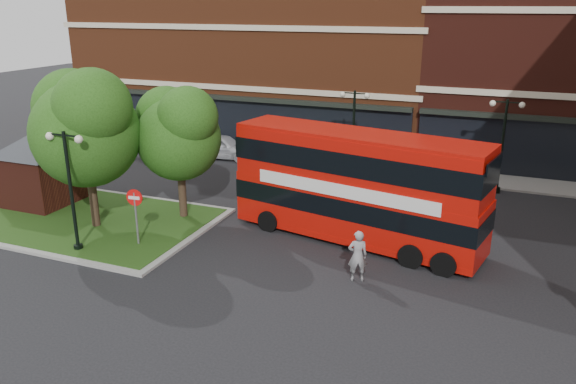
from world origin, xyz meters
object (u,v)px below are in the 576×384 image
at_px(bus, 357,180).
at_px(woman, 358,256).
at_px(car_white, 394,161).
at_px(car_silver, 222,146).

xyz_separation_m(bus, woman, (1.09, -3.59, -1.71)).
relative_size(woman, car_white, 0.42).
relative_size(bus, car_silver, 2.40).
bearing_deg(bus, car_silver, 151.26).
distance_m(bus, car_white, 10.60).
bearing_deg(car_white, woman, -169.72).
bearing_deg(woman, car_silver, -68.55).
height_order(woman, car_white, woman).
relative_size(woman, car_silver, 0.43).
distance_m(car_silver, car_white, 11.17).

